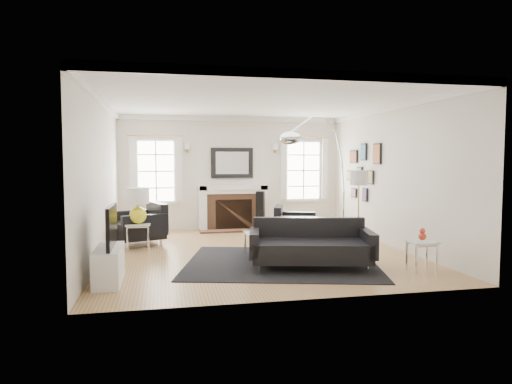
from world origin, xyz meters
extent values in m
plane|color=olive|center=(0.00, 0.00, 0.00)|extent=(6.00, 6.00, 0.00)
cube|color=silver|center=(0.00, 3.00, 1.40)|extent=(5.50, 0.04, 2.80)
cube|color=silver|center=(0.00, -3.00, 1.40)|extent=(5.50, 0.04, 2.80)
cube|color=silver|center=(-2.75, 0.00, 1.40)|extent=(0.04, 6.00, 2.80)
cube|color=silver|center=(2.75, 0.00, 1.40)|extent=(0.04, 6.00, 2.80)
cube|color=white|center=(0.00, 0.00, 2.80)|extent=(5.50, 6.00, 0.02)
cube|color=white|center=(0.00, 0.00, 2.74)|extent=(5.50, 6.00, 0.12)
cube|color=white|center=(-0.75, 2.80, 0.55)|extent=(0.18, 0.38, 1.10)
cube|color=white|center=(0.75, 2.80, 0.55)|extent=(0.18, 0.38, 1.10)
cube|color=white|center=(0.00, 2.80, 1.05)|extent=(1.70, 0.38, 0.12)
cube|color=white|center=(0.00, 2.80, 0.95)|extent=(1.50, 0.34, 0.10)
cube|color=brown|center=(0.00, 2.82, 0.45)|extent=(1.30, 0.30, 0.90)
cube|color=black|center=(0.00, 2.72, 0.38)|extent=(0.90, 0.10, 0.76)
cube|color=brown|center=(0.00, 2.55, 0.02)|extent=(1.70, 0.50, 0.04)
cube|color=black|center=(0.00, 2.96, 1.65)|extent=(1.05, 0.06, 0.75)
cube|color=white|center=(0.00, 2.92, 1.65)|extent=(0.82, 0.02, 0.55)
cube|color=white|center=(-1.85, 2.97, 1.45)|extent=(1.00, 0.05, 1.60)
cube|color=white|center=(-1.85, 2.94, 1.45)|extent=(0.84, 0.02, 1.44)
cube|color=white|center=(-2.40, 2.87, 1.50)|extent=(0.14, 0.05, 1.55)
cube|color=white|center=(-1.30, 2.87, 1.50)|extent=(0.14, 0.05, 1.55)
cube|color=white|center=(1.85, 2.97, 1.45)|extent=(1.00, 0.05, 1.60)
cube|color=white|center=(1.85, 2.94, 1.45)|extent=(0.84, 0.02, 1.44)
cube|color=white|center=(1.30, 2.87, 1.50)|extent=(0.14, 0.05, 1.55)
cube|color=white|center=(2.40, 2.87, 1.50)|extent=(0.14, 0.05, 1.55)
cube|color=black|center=(2.72, 0.60, 1.85)|extent=(0.03, 0.34, 0.44)
cube|color=#AE5F2E|center=(2.70, 0.60, 1.85)|extent=(0.01, 0.29, 0.39)
cube|color=black|center=(2.72, 1.25, 1.90)|extent=(0.03, 0.28, 0.38)
cube|color=teal|center=(2.70, 1.25, 1.90)|extent=(0.01, 0.23, 0.33)
cube|color=black|center=(2.72, 1.80, 1.80)|extent=(0.03, 0.40, 0.30)
cube|color=#9B4A2F|center=(2.70, 1.80, 1.80)|extent=(0.01, 0.35, 0.25)
cube|color=black|center=(2.72, 0.90, 1.35)|extent=(0.03, 0.30, 0.30)
cube|color=olive|center=(2.70, 0.90, 1.35)|extent=(0.01, 0.25, 0.25)
cube|color=black|center=(2.72, 1.45, 1.40)|extent=(0.03, 0.26, 0.34)
cube|color=#528650|center=(2.70, 1.45, 1.40)|extent=(0.01, 0.21, 0.29)
cube|color=black|center=(2.72, 2.00, 1.35)|extent=(0.03, 0.32, 0.24)
cube|color=tan|center=(2.70, 2.00, 1.35)|extent=(0.01, 0.27, 0.19)
cube|color=black|center=(2.72, 1.15, 0.95)|extent=(0.03, 0.24, 0.30)
cube|color=#4E376E|center=(2.70, 1.15, 0.95)|extent=(0.01, 0.19, 0.25)
cube|color=black|center=(2.72, 1.75, 0.95)|extent=(0.03, 0.28, 0.22)
cube|color=#985878|center=(2.70, 1.75, 0.95)|extent=(0.01, 0.23, 0.17)
cube|color=white|center=(-2.45, -1.70, 0.25)|extent=(0.35, 1.00, 0.50)
cube|color=black|center=(-2.40, -1.70, 0.80)|extent=(0.05, 1.00, 0.58)
cube|color=black|center=(0.23, -0.99, 0.01)|extent=(3.67, 3.29, 0.01)
cube|color=black|center=(0.60, -1.45, 0.29)|extent=(1.98, 1.25, 0.31)
cube|color=black|center=(0.68, -1.07, 0.51)|extent=(1.82, 0.54, 0.51)
cube|color=black|center=(-0.28, -1.25, 0.41)|extent=(0.33, 0.88, 0.39)
cube|color=black|center=(1.48, -1.64, 0.41)|extent=(0.33, 0.88, 0.39)
cube|color=black|center=(-2.20, 1.15, 0.32)|extent=(1.16, 1.16, 0.34)
cube|color=black|center=(-1.82, 1.29, 0.56)|extent=(0.46, 0.90, 0.56)
cube|color=black|center=(-2.36, 1.57, 0.45)|extent=(0.89, 0.44, 0.43)
cube|color=black|center=(-2.04, 0.73, 0.45)|extent=(0.89, 0.44, 0.43)
cube|color=black|center=(1.01, 0.74, 0.29)|extent=(1.03, 1.03, 0.31)
cube|color=black|center=(0.65, 0.85, 0.51)|extent=(0.38, 0.82, 0.51)
cube|color=black|center=(0.88, 0.35, 0.41)|extent=(0.82, 0.36, 0.39)
cube|color=black|center=(1.13, 1.13, 0.41)|extent=(0.82, 0.36, 0.39)
cube|color=silver|center=(0.21, -0.57, 0.41)|extent=(0.95, 0.95, 0.02)
cylinder|color=silver|center=(-0.23, -1.01, 0.21)|extent=(0.04, 0.04, 0.42)
cylinder|color=silver|center=(0.64, -1.01, 0.21)|extent=(0.04, 0.04, 0.42)
cylinder|color=silver|center=(-0.23, -0.14, 0.21)|extent=(0.04, 0.04, 0.42)
cylinder|color=silver|center=(0.64, -0.14, 0.21)|extent=(0.04, 0.04, 0.42)
cube|color=silver|center=(-2.17, 0.63, 0.50)|extent=(0.46, 0.46, 0.02)
cylinder|color=silver|center=(-2.36, 0.44, 0.25)|extent=(0.04, 0.04, 0.51)
cylinder|color=silver|center=(-1.98, 0.44, 0.25)|extent=(0.04, 0.04, 0.51)
cylinder|color=silver|center=(-2.36, 0.82, 0.25)|extent=(0.04, 0.04, 0.51)
cylinder|color=silver|center=(-1.98, 0.82, 0.25)|extent=(0.04, 0.04, 0.51)
cube|color=silver|center=(2.20, -2.01, 0.46)|extent=(0.43, 0.36, 0.02)
cylinder|color=silver|center=(2.03, -2.15, 0.23)|extent=(0.04, 0.04, 0.47)
cylinder|color=silver|center=(2.37, -2.15, 0.23)|extent=(0.04, 0.04, 0.47)
cylinder|color=silver|center=(2.03, -1.87, 0.23)|extent=(0.04, 0.04, 0.47)
cylinder|color=silver|center=(2.37, -1.87, 0.23)|extent=(0.04, 0.04, 0.47)
sphere|color=yellow|center=(-2.17, 0.63, 0.67)|extent=(0.32, 0.32, 0.32)
cylinder|color=yellow|center=(-2.17, 0.63, 0.83)|extent=(0.04, 0.04, 0.13)
cylinder|color=white|center=(-2.17, 0.63, 1.04)|extent=(0.43, 0.43, 0.30)
sphere|color=red|center=(2.20, -2.01, 0.55)|extent=(0.12, 0.12, 0.12)
sphere|color=red|center=(2.20, -2.01, 0.63)|extent=(0.09, 0.09, 0.09)
cube|color=silver|center=(2.00, 0.62, 0.11)|extent=(0.28, 0.44, 0.22)
ellipsoid|color=silver|center=(0.46, -0.70, 2.09)|extent=(0.37, 0.37, 0.22)
cylinder|color=#B2883D|center=(1.64, -0.91, 0.01)|extent=(0.19, 0.19, 0.03)
cylinder|color=#B2883D|center=(1.64, -0.91, 0.68)|extent=(0.02, 0.02, 1.36)
cylinder|color=white|center=(1.64, -0.91, 1.41)|extent=(0.31, 0.31, 0.25)
cube|color=black|center=(0.60, 2.37, 0.48)|extent=(0.25, 0.25, 0.97)
camera|label=1|loc=(-1.69, -8.28, 1.72)|focal=32.00mm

